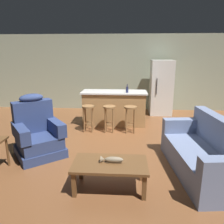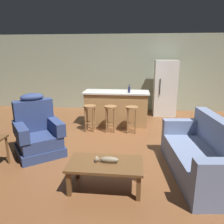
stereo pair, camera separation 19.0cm
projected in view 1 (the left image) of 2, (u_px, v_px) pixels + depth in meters
ground_plane at (111, 142)px, 4.99m from camera, size 12.00×12.00×0.00m
back_wall at (117, 73)px, 7.66m from camera, size 12.00×0.05×2.60m
coffee_table at (110, 166)px, 3.22m from camera, size 1.10×0.60×0.42m
fish_figurine at (112, 160)px, 3.21m from camera, size 0.34×0.10×0.10m
couch at (205, 154)px, 3.66m from camera, size 1.03×1.98×0.94m
recliner_near_lamp at (38, 134)px, 4.33m from camera, size 1.18×1.18×1.20m
kitchen_island at (114, 108)px, 6.16m from camera, size 1.80×0.70×0.95m
bar_stool_left at (88, 114)px, 5.60m from camera, size 0.32×0.32×0.68m
bar_stool_middle at (109, 114)px, 5.56m from camera, size 0.32×0.32×0.68m
bar_stool_right at (130, 114)px, 5.53m from camera, size 0.32×0.32×0.68m
refrigerator at (161, 88)px, 7.12m from camera, size 0.70×0.69×1.76m
bottle_tall_green at (127, 89)px, 5.83m from camera, size 0.07×0.07×0.22m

